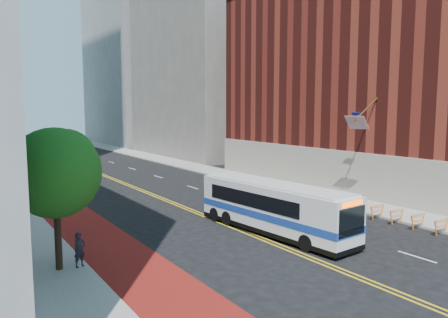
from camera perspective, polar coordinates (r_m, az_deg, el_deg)
name	(u,v)px	position (r m, az deg, el deg)	size (l,w,h in m)	color
ground	(323,263)	(22.95, 12.81, -13.14)	(160.00, 160.00, 0.00)	black
sidewalk_right	(212,171)	(53.29, -1.53, -1.60)	(4.00, 140.00, 0.15)	gray
bus_lane_paint	(36,188)	(46.18, -23.32, -3.51)	(3.60, 140.00, 0.01)	#60140D
center_line_inner	(115,181)	(48.11, -13.99, -2.77)	(0.14, 140.00, 0.01)	gold
center_line_outer	(119,180)	(48.23, -13.58, -2.74)	(0.14, 140.00, 0.01)	gold
lane_dashes	(132,169)	(57.24, -11.93, -1.24)	(0.14, 98.20, 0.01)	silver
brick_building	(396,75)	(46.34, 21.54, 10.21)	(18.73, 36.00, 22.00)	#5D1A14
midrise_right_near	(211,33)	(74.85, -1.65, 16.09)	(18.00, 26.00, 40.00)	slate
midrise_right_far	(144,18)	(102.94, -10.37, 17.62)	(20.00, 28.00, 55.00)	gray
construction_barriers	(387,212)	(31.99, 20.46, -6.48)	(1.42, 10.91, 1.00)	orange
street_tree	(56,169)	(21.58, -21.08, -1.24)	(4.20, 4.20, 6.70)	black
transit_bus	(272,207)	(27.35, 6.35, -6.22)	(3.48, 11.59, 3.14)	silver
car_a	(66,190)	(40.37, -19.92, -3.83)	(1.53, 3.79, 1.29)	black
car_b	(61,176)	(47.95, -20.50, -2.10)	(1.63, 4.68, 1.54)	black
car_c	(39,166)	(56.90, -23.06, -0.87)	(2.23, 5.49, 1.59)	black
pedestrian	(80,250)	(22.35, -18.35, -11.17)	(0.62, 0.40, 1.69)	black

